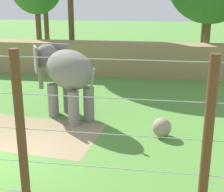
% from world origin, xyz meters
% --- Properties ---
extents(ground_plane, '(120.00, 120.00, 0.00)m').
position_xyz_m(ground_plane, '(0.00, 0.00, 0.00)').
color(ground_plane, '#518938').
extents(dirt_patch, '(6.34, 3.82, 0.01)m').
position_xyz_m(dirt_patch, '(-0.43, 2.11, 0.00)').
color(dirt_patch, '#937F5B').
rests_on(dirt_patch, ground).
extents(embankment_wall, '(36.00, 1.80, 2.12)m').
position_xyz_m(embankment_wall, '(0.00, 12.39, 1.06)').
color(embankment_wall, '#997F56').
rests_on(embankment_wall, ground).
extents(elephant, '(3.59, 3.19, 3.04)m').
position_xyz_m(elephant, '(0.84, 4.12, 2.01)').
color(elephant, gray).
rests_on(elephant, ground).
extents(enrichment_ball, '(0.72, 0.72, 0.72)m').
position_xyz_m(enrichment_ball, '(4.98, 2.60, 0.36)').
color(enrichment_ball, gray).
rests_on(enrichment_ball, ground).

